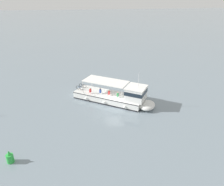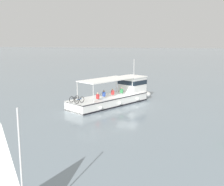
# 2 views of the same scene
# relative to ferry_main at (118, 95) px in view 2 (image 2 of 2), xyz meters

# --- Properties ---
(ground_plane) EXTENTS (400.00, 400.00, 0.00)m
(ground_plane) POSITION_rel_ferry_main_xyz_m (-1.33, 0.80, -1.02)
(ground_plane) COLOR gray
(ferry_main) EXTENTS (9.58, 12.31, 5.32)m
(ferry_main) POSITION_rel_ferry_main_xyz_m (0.00, 0.00, 0.00)
(ferry_main) COLOR white
(ferry_main) RESTS_ON ground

